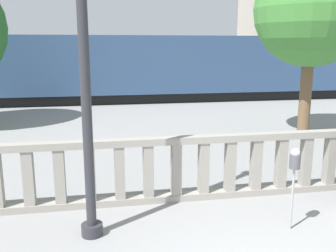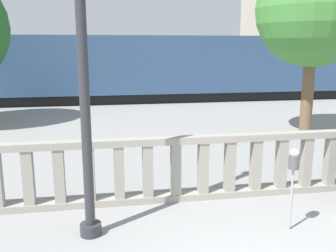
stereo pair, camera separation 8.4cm
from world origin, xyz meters
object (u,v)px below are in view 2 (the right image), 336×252
lamppost (82,33)px  parking_meter (294,165)px  train_near (181,67)px  tree_right (314,9)px

lamppost → parking_meter: bearing=-6.8°
train_near → parking_meter: bearing=-95.0°
train_near → lamppost: bearing=-107.2°
lamppost → parking_meter: lamppost is taller
parking_meter → train_near: train_near is taller
lamppost → tree_right: 9.62m
lamppost → tree_right: (7.37, 6.10, 1.01)m
lamppost → parking_meter: size_ratio=4.52×
tree_right → lamppost: bearing=-140.4°
parking_meter → train_near: bearing=85.0°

